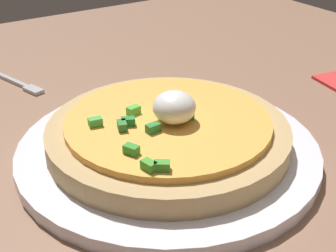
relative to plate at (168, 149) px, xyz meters
The scene contains 4 objects.
dining_table 15.68cm from the plate, 62.46° to the left, with size 124.63×86.39×2.46cm, color #89634D.
plate is the anchor object (origin of this frame).
pizza 2.13cm from the plate, 21.36° to the right, with size 23.78×23.78×5.87cm.
fork 26.37cm from the plate, 164.44° to the right, with size 11.05×4.19×0.50cm.
Camera 1 is at (26.92, -36.01, 28.09)cm, focal length 50.96 mm.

